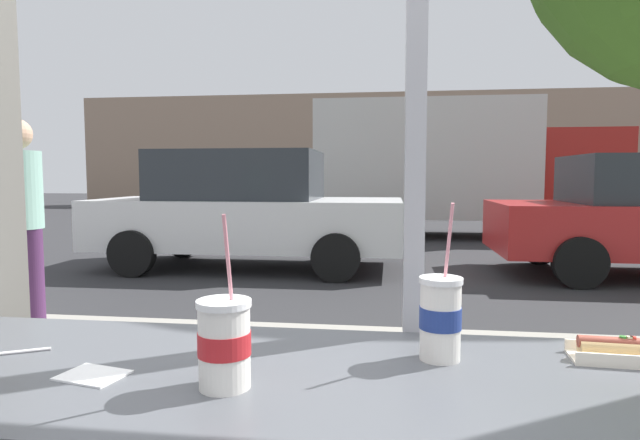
{
  "coord_description": "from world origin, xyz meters",
  "views": [
    {
      "loc": [
        -0.06,
        -1.26,
        1.37
      ],
      "look_at": [
        -0.63,
        3.08,
        1.01
      ],
      "focal_mm": 29.83,
      "sensor_mm": 36.0,
      "label": 1
    }
  ],
  "objects_px": {
    "soda_cup_right": "(440,317)",
    "parked_car_white": "(246,209)",
    "soda_cup_left": "(224,342)",
    "box_truck": "(455,165)",
    "hotdog_tray_near": "(631,351)",
    "pedestrian": "(20,216)"
  },
  "relations": [
    {
      "from": "parked_car_white",
      "to": "box_truck",
      "type": "bearing_deg",
      "value": 52.6
    },
    {
      "from": "hotdog_tray_near",
      "to": "box_truck",
      "type": "xyz_separation_m",
      "value": [
        0.93,
        11.19,
        0.62
      ]
    },
    {
      "from": "hotdog_tray_near",
      "to": "soda_cup_left",
      "type": "bearing_deg",
      "value": -163.25
    },
    {
      "from": "soda_cup_right",
      "to": "box_truck",
      "type": "distance_m",
      "value": 11.32
    },
    {
      "from": "soda_cup_left",
      "to": "box_truck",
      "type": "height_order",
      "value": "box_truck"
    },
    {
      "from": "soda_cup_left",
      "to": "pedestrian",
      "type": "height_order",
      "value": "pedestrian"
    },
    {
      "from": "soda_cup_right",
      "to": "parked_car_white",
      "type": "bearing_deg",
      "value": 108.84
    },
    {
      "from": "soda_cup_right",
      "to": "parked_car_white",
      "type": "xyz_separation_m",
      "value": [
        -2.24,
        6.57,
        -0.2
      ]
    },
    {
      "from": "parked_car_white",
      "to": "soda_cup_right",
      "type": "bearing_deg",
      "value": -71.16
    },
    {
      "from": "hotdog_tray_near",
      "to": "pedestrian",
      "type": "height_order",
      "value": "pedestrian"
    },
    {
      "from": "soda_cup_right",
      "to": "box_truck",
      "type": "xyz_separation_m",
      "value": [
        1.32,
        11.23,
        0.55
      ]
    },
    {
      "from": "parked_car_white",
      "to": "pedestrian",
      "type": "relative_size",
      "value": 2.77
    },
    {
      "from": "soda_cup_left",
      "to": "pedestrian",
      "type": "distance_m",
      "value": 3.52
    },
    {
      "from": "hotdog_tray_near",
      "to": "pedestrian",
      "type": "bearing_deg",
      "value": 143.15
    },
    {
      "from": "hotdog_tray_near",
      "to": "parked_car_white",
      "type": "distance_m",
      "value": 7.04
    },
    {
      "from": "soda_cup_right",
      "to": "parked_car_white",
      "type": "relative_size",
      "value": 0.07
    },
    {
      "from": "soda_cup_right",
      "to": "pedestrian",
      "type": "bearing_deg",
      "value": 139.06
    },
    {
      "from": "pedestrian",
      "to": "box_truck",
      "type": "bearing_deg",
      "value": 65.13
    },
    {
      "from": "parked_car_white",
      "to": "pedestrian",
      "type": "xyz_separation_m",
      "value": [
        -0.53,
        -4.16,
        0.21
      ]
    },
    {
      "from": "hotdog_tray_near",
      "to": "parked_car_white",
      "type": "relative_size",
      "value": 0.05
    },
    {
      "from": "soda_cup_right",
      "to": "hotdog_tray_near",
      "type": "xyz_separation_m",
      "value": [
        0.39,
        0.03,
        -0.07
      ]
    },
    {
      "from": "soda_cup_right",
      "to": "hotdog_tray_near",
      "type": "bearing_deg",
      "value": 4.99
    }
  ]
}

